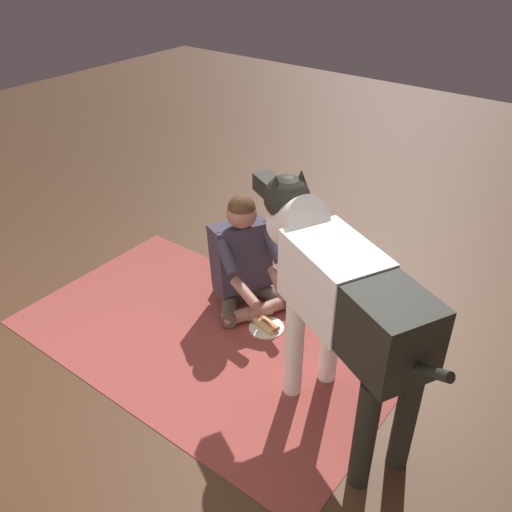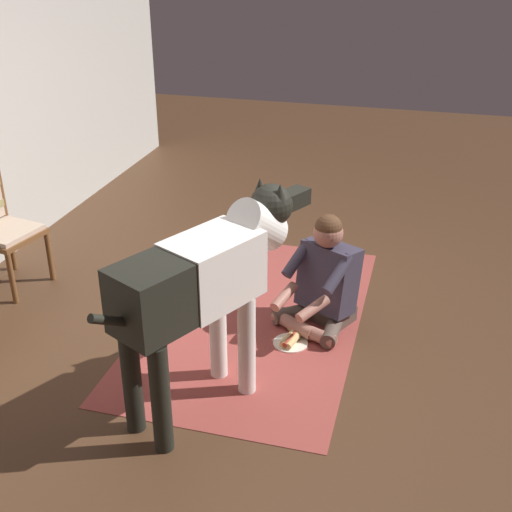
# 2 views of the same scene
# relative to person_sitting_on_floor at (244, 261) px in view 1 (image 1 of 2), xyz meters

# --- Properties ---
(ground_plane) EXTENTS (13.34, 13.34, 0.00)m
(ground_plane) POSITION_rel_person_sitting_on_floor_xyz_m (-0.12, 0.44, -0.35)
(ground_plane) COLOR #492F1C
(area_rug) EXTENTS (2.55, 1.51, 0.01)m
(area_rug) POSITION_rel_person_sitting_on_floor_xyz_m (-0.06, 0.49, -0.35)
(area_rug) COLOR #963F38
(area_rug) RESTS_ON ground
(person_sitting_on_floor) EXTENTS (0.71, 0.63, 0.85)m
(person_sitting_on_floor) POSITION_rel_person_sitting_on_floor_xyz_m (0.00, 0.00, 0.00)
(person_sitting_on_floor) COLOR brown
(person_sitting_on_floor) RESTS_ON ground
(large_dog) EXTENTS (1.52, 0.86, 1.27)m
(large_dog) POSITION_rel_person_sitting_on_floor_xyz_m (-1.03, 0.51, 0.48)
(large_dog) COLOR white
(large_dog) RESTS_ON ground
(hot_dog_on_plate) EXTENTS (0.24, 0.24, 0.06)m
(hot_dog_on_plate) POSITION_rel_person_sitting_on_floor_xyz_m (-0.32, 0.16, -0.33)
(hot_dog_on_plate) COLOR white
(hot_dog_on_plate) RESTS_ON ground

